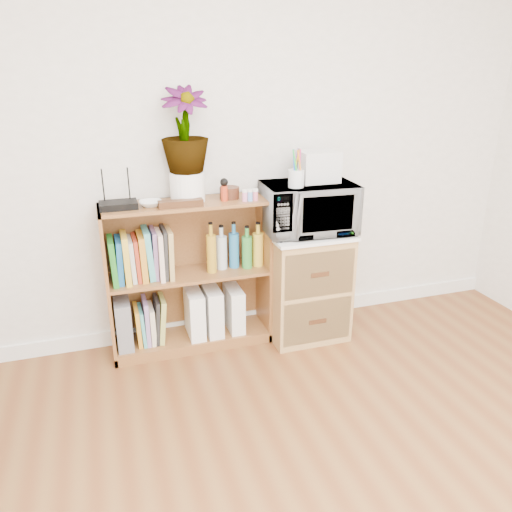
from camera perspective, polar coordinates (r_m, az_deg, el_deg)
name	(u,v)px	position (r m, az deg, el deg)	size (l,w,h in m)	color
skirting_board	(238,319)	(3.50, -2.08, -7.19)	(4.00, 0.02, 0.10)	white
bookshelf	(189,276)	(3.13, -7.65, -2.33)	(1.00, 0.30, 0.95)	brown
wicker_unit	(305,284)	(3.31, 5.57, -3.25)	(0.50, 0.45, 0.70)	#9E7542
microwave	(308,208)	(3.13, 5.97, 5.49)	(0.56, 0.38, 0.31)	white
pen_cup	(296,178)	(2.98, 4.60, 8.83)	(0.09, 0.09, 0.10)	silver
small_appliance	(317,166)	(3.14, 7.03, 10.14)	(0.24, 0.20, 0.19)	silver
router	(118,205)	(2.91, -15.46, 5.63)	(0.21, 0.14, 0.04)	black
white_bowl	(151,204)	(2.92, -11.96, 5.89)	(0.13, 0.13, 0.03)	silver
plant_pot	(187,187)	(2.98, -7.84, 7.85)	(0.20, 0.20, 0.17)	white
potted_plant	(185,130)	(2.92, -8.16, 14.08)	(0.27, 0.27, 0.48)	#35712D
trinket_box	(181,204)	(2.87, -8.59, 5.95)	(0.25, 0.06, 0.04)	#3B2310
kokeshi_doll	(224,193)	(2.97, -3.65, 7.15)	(0.04, 0.04, 0.09)	#B73216
wooden_bowl	(230,193)	(3.03, -3.05, 7.24)	(0.12, 0.12, 0.07)	#35190E
paint_jars	(250,196)	(2.97, -0.68, 6.85)	(0.11, 0.04, 0.06)	pink
file_box	(123,322)	(3.20, -14.93, -7.31)	(0.09, 0.25, 0.31)	slate
magazine_holder_left	(195,313)	(3.23, -7.04, -6.48)	(0.10, 0.24, 0.30)	white
magazine_holder_mid	(212,310)	(3.25, -5.01, -6.19)	(0.10, 0.25, 0.31)	white
magazine_holder_right	(234,308)	(3.28, -2.53, -6.00)	(0.09, 0.23, 0.29)	white
cookbooks	(142,256)	(3.04, -12.94, -0.02)	(0.37, 0.20, 0.31)	#1F7521
liquor_bottles	(239,246)	(3.14, -1.95, 1.13)	(0.45, 0.07, 0.31)	#B38821
lower_books	(150,322)	(3.22, -11.99, -7.33)	(0.19, 0.19, 0.29)	gold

